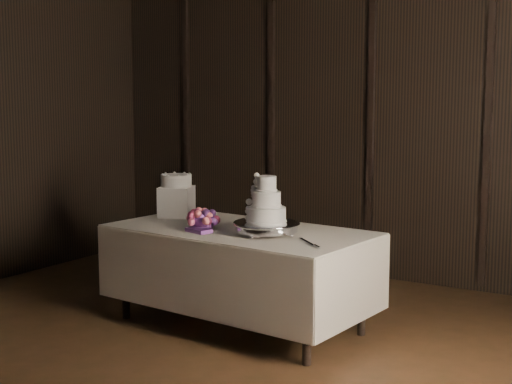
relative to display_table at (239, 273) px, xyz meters
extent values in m
cube|color=black|center=(0.24, 2.00, 1.08)|extent=(6.04, 0.04, 3.04)
cube|color=silver|center=(0.00, 0.00, 0.34)|extent=(2.06, 1.20, 0.01)
cube|color=white|center=(0.00, 0.00, -0.06)|extent=(1.90, 1.07, 0.71)
cylinder|color=silver|center=(0.30, -0.11, 0.39)|extent=(0.52, 0.52, 0.09)
cylinder|color=white|center=(0.30, -0.11, 0.49)|extent=(0.28, 0.28, 0.11)
cylinder|color=white|center=(0.30, -0.11, 0.60)|extent=(0.21, 0.21, 0.11)
cylinder|color=white|center=(0.30, -0.11, 0.71)|extent=(0.14, 0.14, 0.11)
cube|color=white|center=(-0.76, 0.21, 0.47)|extent=(0.34, 0.34, 0.25)
cylinder|color=white|center=(-0.76, 0.21, 0.64)|extent=(0.30, 0.30, 0.10)
cube|color=silver|center=(0.68, -0.20, 0.35)|extent=(0.29, 0.27, 0.01)
camera|label=1|loc=(2.88, -4.45, 1.31)|focal=50.00mm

